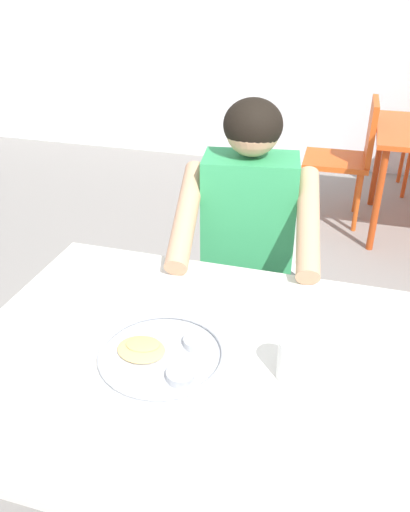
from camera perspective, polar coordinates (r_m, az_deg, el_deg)
table_foreground at (r=1.37m, az=-1.83°, el=-13.18°), size 1.17×0.93×0.74m
thali_tray at (r=1.31m, az=-4.74°, el=-10.87°), size 0.32×0.32×0.03m
drinking_cup at (r=1.25m, az=9.83°, el=-11.16°), size 0.08×0.08×0.11m
chair_foreground at (r=2.16m, az=5.01°, el=-0.53°), size 0.49×0.47×0.88m
diner_foreground at (r=1.86m, az=4.65°, el=1.75°), size 0.55×0.59×1.22m
chair_red_left at (r=3.67m, az=15.81°, el=11.00°), size 0.44×0.41×0.85m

